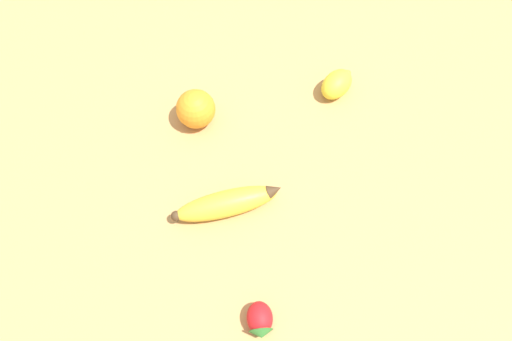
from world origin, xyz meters
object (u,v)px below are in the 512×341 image
banana (228,203)px  orange (196,109)px  lemon (337,84)px  strawberry (260,321)px

banana → orange: (0.03, 0.18, 0.01)m
banana → lemon: size_ratio=2.27×
banana → lemon: 0.31m
banana → strawberry: banana is taller
strawberry → lemon: bearing=155.4°
banana → strawberry: (-0.04, -0.19, -0.00)m
banana → orange: bearing=93.8°
banana → orange: size_ratio=2.65×
strawberry → banana: bearing=-170.3°
strawberry → orange: bearing=-168.7°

